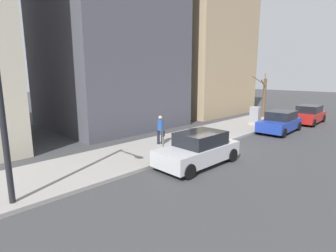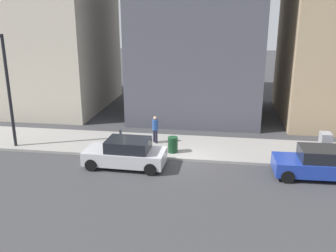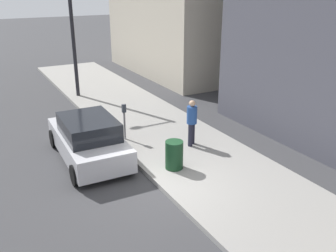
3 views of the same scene
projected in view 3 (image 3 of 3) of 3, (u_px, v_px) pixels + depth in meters
name	position (u px, v px, depth m)	size (l,w,h in m)	color
ground_plane	(158.00, 188.00, 10.92)	(120.00, 120.00, 0.00)	#38383A
sidewalk	(214.00, 170.00, 11.79)	(4.00, 36.00, 0.15)	gray
parked_car_silver	(88.00, 139.00, 12.44)	(2.01, 4.24, 1.52)	#B7B7BC
parking_meter	(124.00, 118.00, 13.65)	(0.14, 0.10, 1.35)	slate
streetlamp	(66.00, 18.00, 17.82)	(1.97, 0.32, 6.50)	black
trash_bin	(174.00, 155.00, 11.61)	(0.56, 0.56, 0.90)	#14381E
pedestrian_near_meter	(192.00, 120.00, 13.12)	(0.36, 0.36, 1.66)	#1E1E2D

